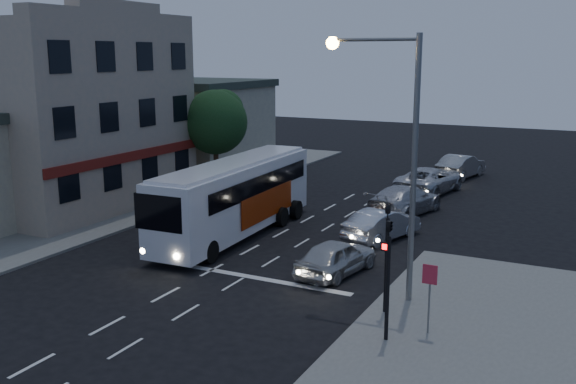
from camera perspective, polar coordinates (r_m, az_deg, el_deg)
The scene contains 16 objects.
ground at distance 24.44m, azimuth -9.39°, elevation -8.23°, with size 120.00×120.00×0.00m, color black.
sidewalk_far at distance 38.47m, azimuth -18.10°, elevation -1.04°, with size 12.00×50.00×0.12m, color slate.
road_markings at distance 26.39m, azimuth -2.86°, elevation -6.52°, with size 8.00×30.55×0.01m.
tour_bus at distance 30.27m, azimuth -4.70°, elevation -0.31°, with size 2.89×11.70×3.57m.
car_suv at distance 25.21m, azimuth 4.30°, elevation -5.78°, with size 1.66×4.12×1.40m, color beige.
car_sedan_a at distance 30.05m, azimuth 8.35°, elevation -2.87°, with size 1.52×4.36×1.44m, color #B5BAC5.
car_sedan_b at distance 34.90m, azimuth 10.32°, elevation -0.70°, with size 2.22×5.45×1.58m, color #B1B1B8.
car_sedan_c at distance 40.73m, azimuth 12.47°, elevation 1.06°, with size 2.65×5.74×1.60m, color #BABBC1.
car_extra at distance 46.15m, azimuth 15.11°, elevation 2.23°, with size 1.72×4.93×1.63m, color #9F9F9F.
traffic_signal_main at distance 21.00m, azimuth 8.77°, elevation -4.67°, with size 0.25×0.35×4.10m.
traffic_signal_side at distance 19.01m, azimuth 8.91°, elevation -6.50°, with size 0.18×0.15×4.10m.
regulatory_sign at distance 19.90m, azimuth 12.47°, elevation -8.29°, with size 0.45×0.12×2.20m.
streetlight at distance 21.72m, azimuth 9.58°, elevation 4.80°, with size 3.32×0.44×9.00m.
main_building at distance 38.37m, azimuth -19.63°, elevation 6.55°, with size 10.12×12.00×11.00m.
low_building_north at distance 47.32m, azimuth -8.54°, elevation 5.91°, with size 9.40×9.40×6.50m.
street_tree at distance 40.15m, azimuth -6.49°, elevation 6.45°, with size 4.00×4.00×6.20m.
Camera 1 is at (13.69, -18.39, 8.47)m, focal length 40.00 mm.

